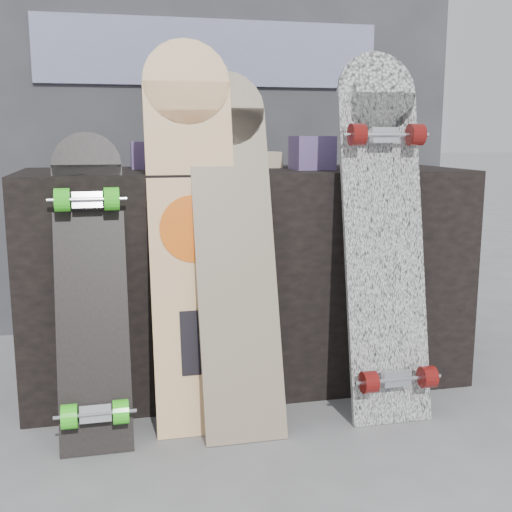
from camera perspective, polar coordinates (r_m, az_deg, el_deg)
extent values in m
plane|color=slate|center=(2.10, 2.04, -15.36)|extent=(60.00, 60.00, 0.00)
cube|color=black|center=(2.43, -0.94, -1.73)|extent=(1.60, 0.60, 0.80)
cube|color=#343439|center=(3.22, -4.23, 13.81)|extent=(2.40, 0.20, 2.20)
cube|color=navy|center=(3.13, -3.96, 17.59)|extent=(1.60, 0.02, 0.30)
cube|color=#5A3975|center=(2.43, -8.92, 8.84)|extent=(0.18, 0.12, 0.10)
cube|color=#5A3975|center=(2.36, 5.00, 9.12)|extent=(0.14, 0.14, 0.12)
cube|color=#D1B78C|center=(2.49, -0.40, 8.55)|extent=(0.22, 0.10, 0.06)
cube|color=beige|center=(2.03, -5.52, -0.10)|extent=(0.28, 0.26, 1.09)
cylinder|color=beige|center=(2.12, -6.23, 15.12)|extent=(0.28, 0.08, 0.28)
cylinder|color=orange|center=(2.02, -5.60, 2.43)|extent=(0.21, 0.05, 0.21)
cube|color=black|center=(2.03, -5.13, -7.67)|extent=(0.11, 0.05, 0.20)
cube|color=beige|center=(2.02, -1.77, -1.30)|extent=(0.25, 0.34, 1.01)
cylinder|color=beige|center=(2.13, -2.71, 12.96)|extent=(0.25, 0.09, 0.25)
cube|color=white|center=(2.14, 11.34, -0.10)|extent=(0.27, 0.24, 1.06)
cylinder|color=white|center=(2.21, 10.66, 14.08)|extent=(0.27, 0.07, 0.27)
cube|color=silver|center=(2.13, 12.33, -10.58)|extent=(0.09, 0.04, 0.06)
cylinder|color=#63100E|center=(2.08, 10.01, -10.98)|extent=(0.05, 0.07, 0.07)
cylinder|color=#63100E|center=(2.16, 15.01, -10.33)|extent=(0.05, 0.07, 0.07)
cube|color=silver|center=(2.14, 11.32, 10.43)|extent=(0.09, 0.04, 0.06)
cylinder|color=#63100E|center=(2.08, 8.98, 10.61)|extent=(0.05, 0.07, 0.07)
cylinder|color=#63100E|center=(2.16, 14.01, 10.43)|extent=(0.05, 0.07, 0.07)
cube|color=black|center=(2.01, -14.38, -4.31)|extent=(0.21, 0.29, 0.84)
cylinder|color=black|center=(2.08, -14.83, 7.79)|extent=(0.21, 0.08, 0.21)
cube|color=silver|center=(1.97, -14.07, -13.42)|extent=(0.09, 0.04, 0.06)
cylinder|color=#3BF222|center=(1.95, -16.25, -13.54)|extent=(0.04, 0.07, 0.07)
cylinder|color=#3BF222|center=(1.95, -11.92, -13.39)|extent=(0.04, 0.07, 0.07)
cube|color=silver|center=(2.01, -14.75, 4.77)|extent=(0.09, 0.04, 0.06)
cylinder|color=#3BF222|center=(1.99, -16.84, 4.80)|extent=(0.04, 0.07, 0.07)
cylinder|color=#3BF222|center=(1.99, -12.71, 4.98)|extent=(0.04, 0.07, 0.07)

